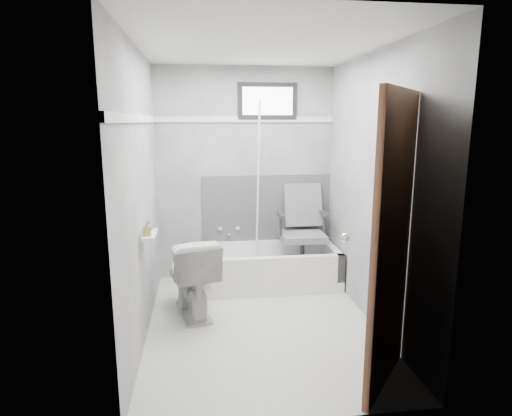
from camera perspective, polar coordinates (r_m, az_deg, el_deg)
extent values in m
plane|color=white|center=(4.01, 0.67, -15.16)|extent=(2.60, 2.60, 0.00)
plane|color=silver|center=(3.64, 0.76, 20.99)|extent=(2.60, 2.60, 0.00)
cube|color=slate|center=(4.91, -1.43, 4.47)|extent=(2.00, 0.02, 2.40)
cube|color=slate|center=(2.38, 5.12, -3.10)|extent=(2.00, 0.02, 2.40)
cube|color=slate|center=(3.64, -15.10, 1.60)|extent=(0.02, 2.60, 2.40)
cube|color=slate|center=(3.90, 15.41, 2.24)|extent=(0.02, 2.60, 2.40)
imported|color=silver|center=(4.12, -8.62, -8.91)|extent=(0.59, 0.84, 0.75)
cube|color=#4C4C4F|center=(5.00, 1.45, -0.05)|extent=(1.50, 0.02, 0.78)
cube|color=white|center=(4.87, -1.45, 11.72)|extent=(2.00, 0.02, 0.06)
cube|color=white|center=(3.58, -15.41, 11.42)|extent=(0.02, 2.60, 0.06)
cylinder|color=white|center=(4.71, 0.26, 2.33)|extent=(0.02, 0.30, 1.93)
cube|color=white|center=(3.57, -14.00, -3.46)|extent=(0.10, 0.32, 0.02)
imported|color=#9D844E|center=(3.47, -14.36, -2.76)|extent=(0.07, 0.07, 0.11)
imported|color=slate|center=(3.61, -14.10, -2.31)|extent=(0.08, 0.08, 0.08)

